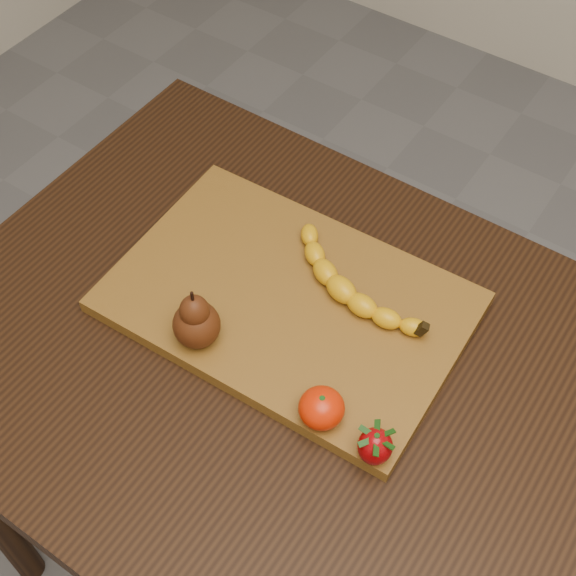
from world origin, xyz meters
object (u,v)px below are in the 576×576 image
Objects in this scene: pear at (195,317)px; mandarin at (322,408)px; cutting_board at (288,302)px; table at (310,407)px.

pear is 0.19m from mandarin.
pear reaches higher than cutting_board.
pear is at bearing 177.68° from mandarin.
cutting_board is at bearing 64.15° from pear.
table is at bearing 130.31° from mandarin.
cutting_board is 4.88× the size of pear.
table is 2.22× the size of cutting_board.
table is 0.16m from mandarin.
pear is at bearing -118.01° from cutting_board.
table is 0.22m from pear.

